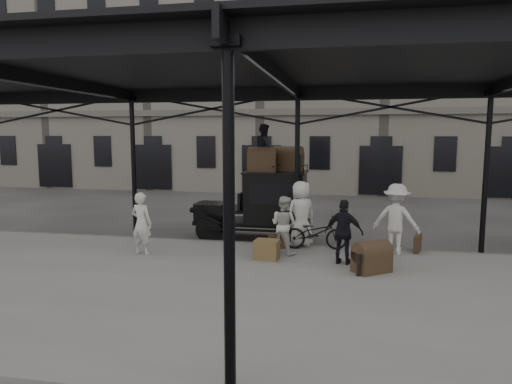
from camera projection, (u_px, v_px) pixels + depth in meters
ground at (288, 269)px, 11.31m from camera, size 120.00×120.00×0.00m
platform at (276, 294)px, 9.36m from camera, size 28.00×8.00×0.15m
canopy at (279, 70)px, 9.05m from camera, size 22.50×9.00×4.74m
building_frontage at (325, 73)px, 27.95m from camera, size 64.00×8.00×14.00m
taxi at (266, 202)px, 14.32m from camera, size 3.65×1.55×2.18m
porter_left at (142, 223)px, 12.09m from camera, size 0.67×0.51×1.66m
porter_midleft at (284, 225)px, 12.10m from camera, size 0.94×0.87×1.56m
porter_centre at (301, 214)px, 12.90m from camera, size 1.09×1.02×1.87m
porter_official at (344, 232)px, 11.13m from camera, size 1.00×0.59×1.60m
porter_right at (396, 219)px, 12.03m from camera, size 1.38×1.05×1.89m
bicycle at (315, 233)px, 12.61m from camera, size 1.80×0.79×0.92m
porter_roof at (265, 148)px, 14.01m from camera, size 0.72×0.83×1.46m
steamer_trunk_roof_near at (262, 161)px, 13.93m from camera, size 0.90×0.59×0.63m
steamer_trunk_roof_far at (288, 161)px, 14.23m from camera, size 0.99×0.77×0.64m
steamer_trunk_platform at (372, 259)px, 10.54m from camera, size 0.97×0.90×0.61m
wicker_hamper at (267, 249)px, 11.63m from camera, size 0.64×0.50×0.50m
suitcase_upright at (418, 243)px, 12.39m from camera, size 0.30×0.62×0.45m
suitcase_flat at (279, 241)px, 12.72m from camera, size 0.62×0.24×0.40m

